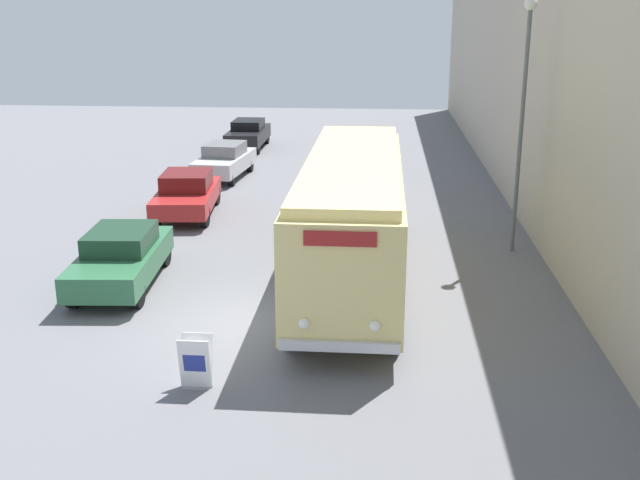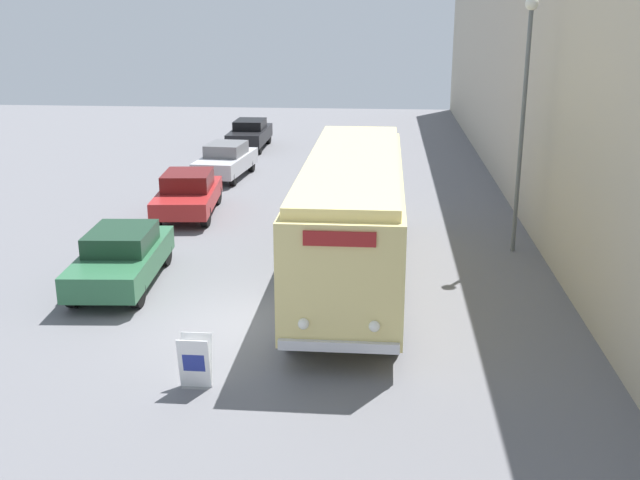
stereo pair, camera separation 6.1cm
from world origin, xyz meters
name	(u,v)px [view 1 (the left image)]	position (x,y,z in m)	size (l,w,h in m)	color
ground_plane	(255,325)	(0.00, 0.00, 0.00)	(80.00, 80.00, 0.00)	slate
building_wall_right	(531,92)	(7.60, 10.00, 4.25)	(0.30, 60.00, 8.50)	#B2A893
vintage_bus	(352,211)	(2.03, 3.13, 1.88)	(2.45, 11.12, 3.29)	black
sign_board	(196,363)	(-0.61, -2.99, 0.50)	(0.59, 0.39, 1.03)	gray
streetlamp	(524,94)	(6.66, 6.10, 4.58)	(0.36, 0.36, 7.17)	#595E60
parked_car_near	(121,257)	(-3.86, 2.32, 0.75)	(2.12, 4.63, 1.46)	black
parked_car_mid	(187,193)	(-3.95, 9.32, 0.77)	(2.28, 4.58, 1.50)	black
parked_car_far	(225,160)	(-3.91, 15.50, 0.75)	(2.07, 4.43, 1.47)	black
parked_car_distant	(248,134)	(-4.17, 22.70, 0.77)	(1.73, 4.56, 1.47)	black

